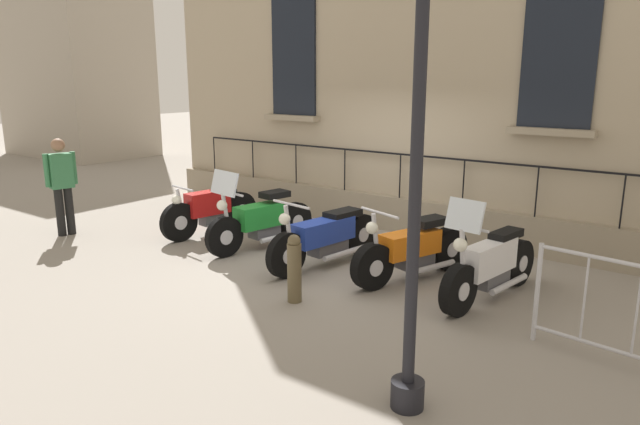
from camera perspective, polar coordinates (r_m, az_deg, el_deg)
ground_plane at (r=8.59m, az=1.41°, el=-4.76°), size 60.00×60.00×0.00m
motorcycle_red at (r=10.02m, az=-10.93°, el=0.22°), size 1.91×0.67×0.91m
motorcycle_green at (r=9.10m, az=-5.99°, el=-0.81°), size 2.05×0.78×1.32m
motorcycle_blue at (r=8.24m, az=0.57°, el=-2.48°), size 2.15×0.78×1.03m
motorcycle_orange at (r=7.79m, az=9.18°, el=-3.77°), size 1.96×0.93×1.02m
motorcycle_white at (r=7.28m, az=16.63°, el=-5.16°), size 2.03×0.64×1.36m
lamppost at (r=4.32m, az=9.80°, el=9.64°), size 0.28×0.28×4.73m
bollard at (r=6.92m, az=-2.58°, el=-5.58°), size 0.17×0.17×0.85m
pedestrian_standing at (r=10.67m, az=-24.38°, el=2.86°), size 0.52×0.29×1.67m
distant_building at (r=21.76m, az=-23.34°, el=14.06°), size 3.08×4.84×6.63m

